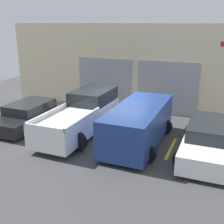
% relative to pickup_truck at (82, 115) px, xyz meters
% --- Properties ---
extents(ground_plane, '(28.00, 28.00, 0.00)m').
position_rel_pickup_truck_xyz_m(ground_plane, '(1.43, 1.21, -0.86)').
color(ground_plane, '#3D3D3F').
extents(shophouse_building, '(16.97, 0.68, 4.97)m').
position_rel_pickup_truck_xyz_m(shophouse_building, '(1.43, 4.50, 1.60)').
color(shophouse_building, beige).
rests_on(shophouse_building, ground).
extents(pickup_truck, '(2.45, 5.54, 1.81)m').
position_rel_pickup_truck_xyz_m(pickup_truck, '(0.00, 0.00, 0.00)').
color(pickup_truck, white).
rests_on(pickup_truck, ground).
extents(sedan_white, '(2.22, 4.79, 1.34)m').
position_rel_pickup_truck_xyz_m(sedan_white, '(5.73, -0.28, -0.22)').
color(sedan_white, white).
rests_on(sedan_white, ground).
extents(sedan_side, '(2.34, 4.97, 1.68)m').
position_rel_pickup_truck_xyz_m(sedan_side, '(2.87, -0.31, 0.05)').
color(sedan_side, navy).
rests_on(sedan_side, ground).
extents(van_right, '(2.22, 4.27, 1.20)m').
position_rel_pickup_truck_xyz_m(van_right, '(-2.87, -0.28, -0.28)').
color(van_right, black).
rests_on(van_right, ground).
extents(parking_stripe_far_left, '(0.12, 2.20, 0.01)m').
position_rel_pickup_truck_xyz_m(parking_stripe_far_left, '(-4.30, -0.31, -0.85)').
color(parking_stripe_far_left, gold).
rests_on(parking_stripe_far_left, ground).
extents(parking_stripe_left, '(0.12, 2.20, 0.01)m').
position_rel_pickup_truck_xyz_m(parking_stripe_left, '(-1.43, -0.31, -0.85)').
color(parking_stripe_left, gold).
rests_on(parking_stripe_left, ground).
extents(parking_stripe_centre, '(0.12, 2.20, 0.01)m').
position_rel_pickup_truck_xyz_m(parking_stripe_centre, '(1.43, -0.31, -0.85)').
color(parking_stripe_centre, gold).
rests_on(parking_stripe_centre, ground).
extents(parking_stripe_right, '(0.12, 2.20, 0.01)m').
position_rel_pickup_truck_xyz_m(parking_stripe_right, '(4.30, -0.31, -0.85)').
color(parking_stripe_right, gold).
rests_on(parking_stripe_right, ground).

